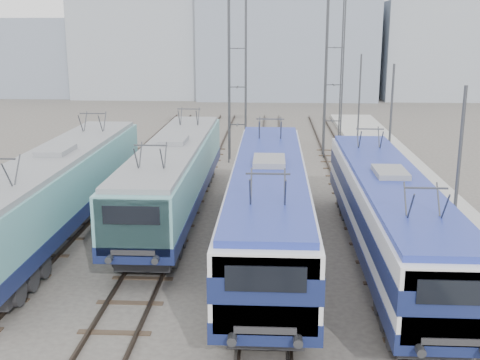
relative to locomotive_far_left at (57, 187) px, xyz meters
The scene contains 15 objects.
ground 9.44m from the locomotive_far_left, 42.57° to the right, with size 160.00×160.00×0.00m, color #514C47.
platform 17.17m from the locomotive_far_left, ahead, with size 4.00×70.00×0.30m, color #9E9E99.
locomotive_far_left is the anchor object (origin of this frame).
locomotive_center_left 5.47m from the locomotive_far_left, 34.58° to the left, with size 2.78×17.57×3.31m.
locomotive_center_right 9.16m from the locomotive_far_left, 10.69° to the right, with size 2.89×18.27×3.43m.
locomotive_far_right 13.71m from the locomotive_far_left, 10.07° to the right, with size 2.72×17.20×3.23m.
catenary_tower_west 17.73m from the locomotive_far_left, 66.87° to the left, with size 4.50×1.20×12.00m.
catenary_tower_east 22.62m from the locomotive_far_left, 53.34° to the left, with size 4.50×1.20×12.00m.
mast_front 15.96m from the locomotive_far_left, 15.30° to the right, with size 0.12×0.12×7.00m, color #3F4247.
mast_mid 17.26m from the locomotive_far_left, 26.94° to the left, with size 0.12×0.12×7.00m, color #3F4247.
mast_rear 25.08m from the locomotive_far_left, 52.21° to the left, with size 0.12×0.12×7.00m, color #3F4247.
building_west 56.47m from the locomotive_far_left, 97.40° to the left, with size 18.00×12.00×14.00m, color #969EA9.
building_center 57.22m from the locomotive_far_left, 79.10° to the left, with size 22.00×14.00×18.00m, color gray.
building_east 63.82m from the locomotive_far_left, 61.14° to the left, with size 16.00×12.00×12.00m, color #969EA9.
building_far_west 60.51m from the locomotive_far_left, 112.62° to the left, with size 14.00×10.00×10.00m, color gray.
Camera 1 is at (2.37, -17.94, 8.80)m, focal length 45.00 mm.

